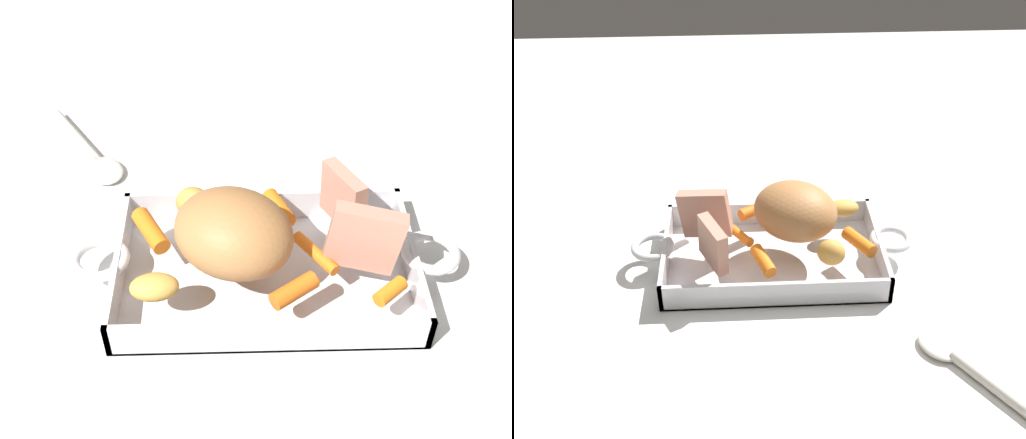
% 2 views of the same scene
% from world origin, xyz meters
% --- Properties ---
extents(ground_plane, '(2.27, 2.27, 0.00)m').
position_xyz_m(ground_plane, '(0.00, 0.00, 0.00)').
color(ground_plane, silver).
extents(roasting_dish, '(0.47, 0.23, 0.05)m').
position_xyz_m(roasting_dish, '(0.00, 0.00, 0.01)').
color(roasting_dish, silver).
rests_on(roasting_dish, ground_plane).
extents(pork_roast, '(0.18, 0.17, 0.09)m').
position_xyz_m(pork_roast, '(-0.04, -0.02, 0.09)').
color(pork_roast, '#AC7241').
rests_on(pork_roast, roasting_dish).
extents(roast_slice_outer, '(0.09, 0.04, 0.09)m').
position_xyz_m(roast_slice_outer, '(0.11, -0.02, 0.09)').
color(roast_slice_outer, tan).
rests_on(roast_slice_outer, roasting_dish).
extents(roast_slice_thick, '(0.05, 0.08, 0.08)m').
position_xyz_m(roast_slice_thick, '(0.10, 0.05, 0.08)').
color(roast_slice_thick, tan).
rests_on(roast_slice_thick, roasting_dish).
extents(baby_carrot_center_left, '(0.04, 0.06, 0.02)m').
position_xyz_m(baby_carrot_center_left, '(0.02, 0.07, 0.06)').
color(baby_carrot_center_left, orange).
rests_on(baby_carrot_center_left, roasting_dish).
extents(baby_carrot_center_right, '(0.05, 0.07, 0.01)m').
position_xyz_m(baby_carrot_center_right, '(0.06, -0.01, 0.05)').
color(baby_carrot_center_right, orange).
rests_on(baby_carrot_center_right, roasting_dish).
extents(baby_carrot_southwest, '(0.04, 0.04, 0.02)m').
position_xyz_m(baby_carrot_southwest, '(0.14, -0.07, 0.06)').
color(baby_carrot_southwest, orange).
rests_on(baby_carrot_southwest, roasting_dish).
extents(baby_carrot_northwest, '(0.06, 0.05, 0.02)m').
position_xyz_m(baby_carrot_northwest, '(0.03, -0.07, 0.06)').
color(baby_carrot_northwest, orange).
rests_on(baby_carrot_northwest, roasting_dish).
extents(baby_carrot_northeast, '(0.05, 0.07, 0.02)m').
position_xyz_m(baby_carrot_northeast, '(-0.14, 0.03, 0.06)').
color(baby_carrot_northeast, orange).
rests_on(baby_carrot_northeast, roasting_dish).
extents(potato_golden_large, '(0.05, 0.05, 0.04)m').
position_xyz_m(potato_golden_large, '(-0.09, 0.07, 0.07)').
color(potato_golden_large, gold).
rests_on(potato_golden_large, roasting_dish).
extents(potato_near_roast, '(0.06, 0.04, 0.03)m').
position_xyz_m(potato_near_roast, '(-0.13, -0.07, 0.06)').
color(potato_near_roast, gold).
rests_on(potato_near_roast, roasting_dish).
extents(serving_spoon, '(0.15, 0.19, 0.02)m').
position_xyz_m(serving_spoon, '(-0.26, 0.25, 0.01)').
color(serving_spoon, white).
rests_on(serving_spoon, ground_plane).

